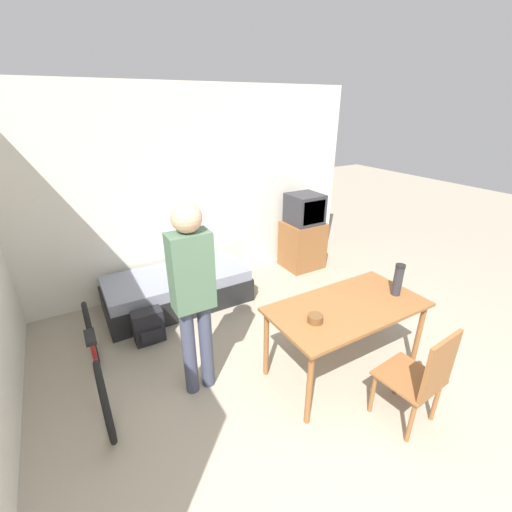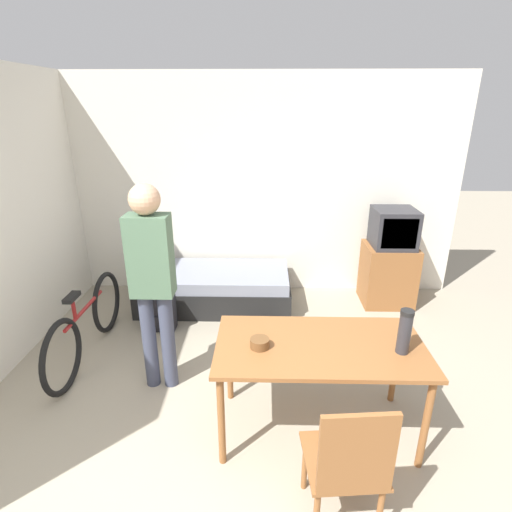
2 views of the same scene
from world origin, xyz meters
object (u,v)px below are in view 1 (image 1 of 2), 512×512
at_px(mate_bowl, 315,318).
at_px(backpack, 149,327).
at_px(bicycle, 97,362).
at_px(thermos_flask, 398,278).
at_px(tv, 303,234).
at_px(daybed, 178,289).
at_px(dining_table, 347,313).
at_px(person_standing, 193,289).
at_px(wooden_chair, 423,376).

height_order(mate_bowl, backpack, mate_bowl).
bearing_deg(bicycle, backpack, 41.90).
bearing_deg(thermos_flask, backpack, 144.27).
relative_size(bicycle, thermos_flask, 5.18).
distance_m(tv, backpack, 2.77).
relative_size(daybed, mate_bowl, 13.66).
relative_size(bicycle, mate_bowl, 12.41).
bearing_deg(dining_table, daybed, 116.58).
bearing_deg(daybed, person_standing, -101.08).
height_order(bicycle, backpack, bicycle).
relative_size(wooden_chair, thermos_flask, 2.92).
distance_m(dining_table, wooden_chair, 0.80).
xyz_separation_m(tv, bicycle, (-3.22, -1.22, -0.22)).
xyz_separation_m(wooden_chair, thermos_flask, (0.47, 0.70, 0.41)).
bearing_deg(thermos_flask, mate_bowl, 178.03).
relative_size(tv, person_standing, 0.67).
bearing_deg(dining_table, bicycle, 156.87).
relative_size(person_standing, thermos_flask, 5.60).
height_order(person_standing, mate_bowl, person_standing).
relative_size(wooden_chair, mate_bowl, 7.00).
xyz_separation_m(bicycle, person_standing, (0.81, -0.41, 0.72)).
distance_m(daybed, thermos_flask, 2.69).
bearing_deg(person_standing, wooden_chair, -42.93).
bearing_deg(daybed, bicycle, -135.13).
height_order(daybed, bicycle, bicycle).
xyz_separation_m(bicycle, backpack, (0.57, 0.51, -0.15)).
distance_m(bicycle, mate_bowl, 1.98).
xyz_separation_m(daybed, person_standing, (-0.30, -1.51, 0.83)).
bearing_deg(dining_table, mate_bowl, -173.39).
distance_m(dining_table, person_standing, 1.44).
xyz_separation_m(mate_bowl, backpack, (-1.11, 1.46, -0.59)).
height_order(daybed, wooden_chair, wooden_chair).
distance_m(daybed, dining_table, 2.28).
height_order(tv, bicycle, tv).
relative_size(dining_table, mate_bowl, 11.04).
bearing_deg(person_standing, dining_table, -20.83).
relative_size(person_standing, mate_bowl, 13.43).
bearing_deg(backpack, tv, 14.93).
xyz_separation_m(daybed, backpack, (-0.53, -0.59, -0.03)).
relative_size(wooden_chair, bicycle, 0.56).
xyz_separation_m(dining_table, wooden_chair, (0.07, -0.78, -0.16)).
height_order(dining_table, person_standing, person_standing).
relative_size(daybed, wooden_chair, 1.95).
bearing_deg(bicycle, dining_table, -23.13).
xyz_separation_m(daybed, tv, (2.12, 0.12, 0.33)).
bearing_deg(daybed, tv, 3.22).
bearing_deg(daybed, thermos_flask, -53.44).
xyz_separation_m(wooden_chair, bicycle, (-2.18, 1.68, -0.17)).
bearing_deg(mate_bowl, thermos_flask, -1.97).
relative_size(bicycle, person_standing, 0.92).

